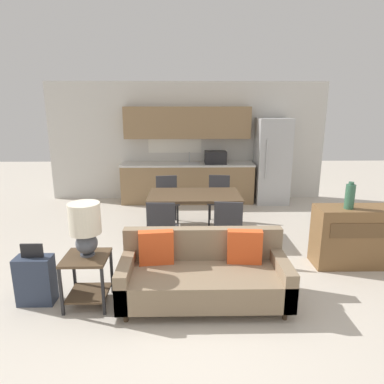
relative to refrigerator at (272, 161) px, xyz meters
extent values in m
plane|color=beige|center=(-1.91, -4.23, -0.95)|extent=(20.00, 20.00, 0.00)
cube|color=silver|center=(-1.91, 0.40, 0.40)|extent=(6.40, 0.06, 2.70)
cube|color=white|center=(-2.20, 0.36, 0.60)|extent=(1.23, 0.01, 0.91)
cube|color=#8E704C|center=(-1.91, 0.06, -0.52)|extent=(2.98, 0.62, 0.86)
cube|color=silver|center=(-1.91, 0.06, -0.07)|extent=(3.01, 0.65, 0.04)
cube|color=#B2B5B7|center=(-1.87, 0.01, -0.05)|extent=(0.48, 0.36, 0.01)
cylinder|color=#B7BABC|center=(-1.87, 0.18, 0.07)|extent=(0.02, 0.02, 0.24)
cube|color=#8E704C|center=(-1.91, 0.20, 0.85)|extent=(2.83, 0.34, 0.70)
cube|color=black|center=(-1.28, 0.01, 0.09)|extent=(0.48, 0.36, 0.28)
cube|color=#B7BABC|center=(0.00, 0.00, 0.00)|extent=(0.72, 0.69, 1.90)
cylinder|color=silver|center=(-0.22, -0.37, 0.10)|extent=(0.02, 0.02, 0.86)
cube|color=brown|center=(-1.81, -2.19, -0.20)|extent=(1.51, 0.88, 0.04)
cylinder|color=brown|center=(-2.51, -2.57, -0.58)|extent=(0.05, 0.05, 0.73)
cylinder|color=brown|center=(-1.12, -2.57, -0.58)|extent=(0.05, 0.05, 0.73)
cylinder|color=brown|center=(-2.51, -1.81, -0.58)|extent=(0.05, 0.05, 0.73)
cylinder|color=brown|center=(-1.12, -1.81, -0.58)|extent=(0.05, 0.05, 0.73)
cylinder|color=#3D2D1E|center=(-2.59, -4.47, -0.90)|extent=(0.05, 0.05, 0.10)
cylinder|color=#3D2D1E|center=(-0.91, -4.47, -0.90)|extent=(0.05, 0.05, 0.10)
cylinder|color=#3D2D1E|center=(-2.59, -3.83, -0.90)|extent=(0.05, 0.05, 0.10)
cylinder|color=#3D2D1E|center=(-0.91, -3.83, -0.90)|extent=(0.05, 0.05, 0.10)
cube|color=#847056|center=(-1.75, -4.15, -0.70)|extent=(1.88, 0.80, 0.30)
cube|color=#847056|center=(-1.75, -3.82, -0.51)|extent=(1.88, 0.14, 0.69)
cube|color=#847056|center=(-2.62, -4.15, -0.63)|extent=(0.14, 0.80, 0.44)
cube|color=#847056|center=(-0.88, -4.15, -0.63)|extent=(0.14, 0.80, 0.44)
cube|color=#E05123|center=(-2.30, -3.95, -0.35)|extent=(0.41, 0.16, 0.40)
cube|color=#E05123|center=(-1.28, -3.95, -0.35)|extent=(0.41, 0.15, 0.40)
cube|color=brown|center=(-3.07, -4.12, -0.39)|extent=(0.48, 0.48, 0.03)
cube|color=brown|center=(-3.07, -4.12, -0.82)|extent=(0.44, 0.44, 0.02)
cube|color=#232326|center=(-3.29, -4.34, -0.68)|extent=(0.03, 0.03, 0.55)
cube|color=#232326|center=(-2.84, -4.34, -0.68)|extent=(0.03, 0.03, 0.55)
cube|color=#232326|center=(-3.29, -3.90, -0.68)|extent=(0.03, 0.03, 0.55)
cube|color=#232326|center=(-2.84, -3.90, -0.68)|extent=(0.03, 0.03, 0.55)
cylinder|color=#4C515B|center=(-3.06, -4.08, -0.36)|extent=(0.16, 0.16, 0.02)
sphere|color=#4C515B|center=(-3.06, -4.08, -0.23)|extent=(0.24, 0.24, 0.24)
cylinder|color=beige|center=(-3.06, -4.08, 0.06)|extent=(0.34, 0.34, 0.34)
cube|color=brown|center=(0.36, -3.21, -0.53)|extent=(1.05, 0.44, 0.85)
cube|color=brown|center=(0.36, -3.44, -0.36)|extent=(0.84, 0.01, 0.20)
cylinder|color=#336047|center=(0.24, -3.26, 0.06)|extent=(0.13, 0.13, 0.33)
cylinder|color=#336047|center=(0.24, -3.26, 0.24)|extent=(0.07, 0.07, 0.04)
cube|color=#38383D|center=(-2.30, -1.46, -0.52)|extent=(0.47, 0.47, 0.04)
cube|color=#38383D|center=(-2.32, -1.27, -0.28)|extent=(0.40, 0.08, 0.44)
cylinder|color=black|center=(-2.44, -1.65, -0.75)|extent=(0.03, 0.03, 0.41)
cylinder|color=black|center=(-2.10, -1.61, -0.75)|extent=(0.03, 0.03, 0.41)
cylinder|color=black|center=(-2.49, -1.32, -0.75)|extent=(0.03, 0.03, 0.41)
cylinder|color=black|center=(-2.15, -1.27, -0.75)|extent=(0.03, 0.03, 0.41)
cube|color=#38383D|center=(-2.30, -2.90, -0.52)|extent=(0.44, 0.44, 0.04)
cube|color=#38383D|center=(-2.30, -3.09, -0.28)|extent=(0.40, 0.05, 0.44)
cylinder|color=black|center=(-2.12, -2.74, -0.75)|extent=(0.03, 0.03, 0.41)
cylinder|color=black|center=(-2.46, -2.72, -0.75)|extent=(0.03, 0.03, 0.41)
cylinder|color=black|center=(-2.13, -3.08, -0.75)|extent=(0.03, 0.03, 0.41)
cylinder|color=black|center=(-2.47, -3.06, -0.75)|extent=(0.03, 0.03, 0.41)
cube|color=#38383D|center=(-1.33, -2.88, -0.52)|extent=(0.47, 0.47, 0.04)
cube|color=#38383D|center=(-1.36, -3.08, -0.28)|extent=(0.40, 0.09, 0.44)
cylinder|color=black|center=(-1.14, -2.74, -0.75)|extent=(0.03, 0.03, 0.41)
cylinder|color=black|center=(-1.48, -2.69, -0.75)|extent=(0.03, 0.03, 0.41)
cylinder|color=black|center=(-1.19, -3.08, -0.75)|extent=(0.03, 0.03, 0.41)
cylinder|color=black|center=(-1.52, -3.03, -0.75)|extent=(0.03, 0.03, 0.41)
cube|color=#38383D|center=(-1.33, -1.44, -0.52)|extent=(0.47, 0.47, 0.04)
cube|color=#38383D|center=(-1.31, -1.24, -0.28)|extent=(0.40, 0.08, 0.44)
cylinder|color=black|center=(-1.52, -1.58, -0.75)|extent=(0.03, 0.03, 0.41)
cylinder|color=black|center=(-1.18, -1.63, -0.75)|extent=(0.03, 0.03, 0.41)
cylinder|color=black|center=(-1.48, -1.25, -0.75)|extent=(0.03, 0.03, 0.41)
cylinder|color=black|center=(-1.14, -1.29, -0.75)|extent=(0.03, 0.03, 0.41)
cube|color=#2D384C|center=(-3.66, -4.09, -0.67)|extent=(0.40, 0.22, 0.56)
cube|color=black|center=(-3.66, -4.09, -0.31)|extent=(0.24, 0.02, 0.16)
camera|label=1|loc=(-1.96, -7.62, 1.27)|focal=32.00mm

